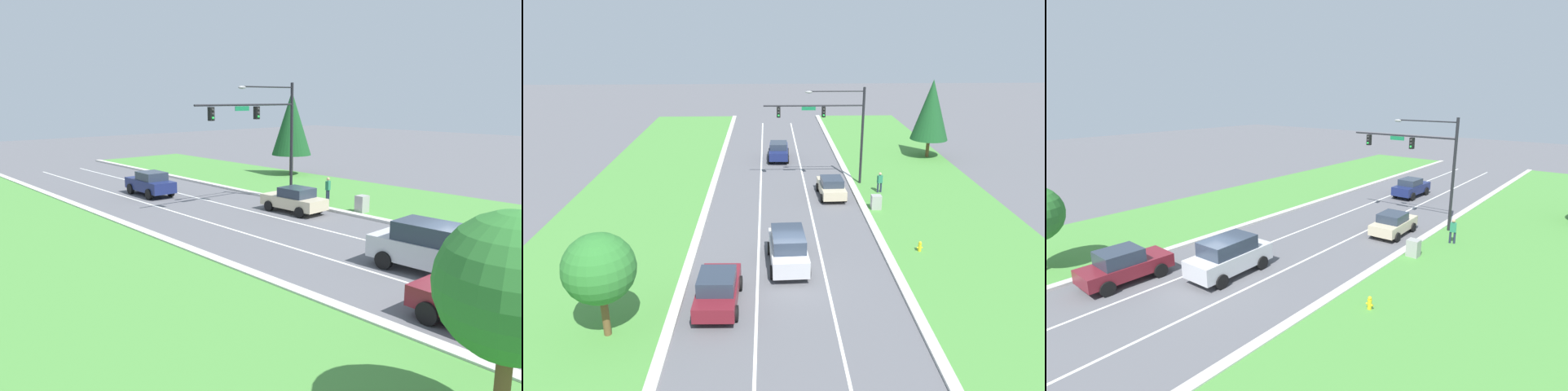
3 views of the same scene
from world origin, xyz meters
The scene contains 17 objects.
ground_plane centered at (0.00, 0.00, 0.00)m, with size 160.00×160.00×0.00m, color #5B5B60.
curb_strip_right centered at (5.65, 0.00, 0.07)m, with size 0.50×90.00×0.15m.
curb_strip_left centered at (-5.65, 0.00, 0.07)m, with size 0.50×90.00×0.15m.
grass_verge_right centered at (10.90, 0.00, 0.04)m, with size 10.00×90.00×0.08m.
grass_verge_left centered at (-10.90, 0.00, 0.04)m, with size 10.00×90.00×0.08m.
lane_stripe_inner_left centered at (-1.80, 0.00, 0.00)m, with size 0.14×81.00×0.01m.
lane_stripe_inner_right centered at (1.80, 0.00, 0.00)m, with size 0.14×81.00×0.01m.
traffic_signal_mast centered at (4.08, 15.44, 5.26)m, with size 7.94×0.41×7.87m.
navy_sedan centered at (-0.16, 23.14, 0.88)m, with size 2.05×4.56×1.72m.
champagne_sedan centered at (3.61, 12.43, 0.78)m, with size 2.05×4.16×1.55m.
burgundy_sedan centered at (-3.63, -2.81, 0.89)m, with size 2.16×4.48×1.77m.
silver_suv centered at (-0.14, 1.18, 1.05)m, with size 2.28×4.77×2.03m.
utility_cabinet centered at (6.46, 9.50, 0.55)m, with size 0.70×0.60×1.09m.
pedestrian centered at (7.45, 13.08, 0.94)m, with size 0.43×0.32×1.69m.
fire_hydrant centered at (7.62, 2.58, 0.34)m, with size 0.34×0.20×0.70m.
conifer_near_right_tree centered at (14.30, 23.36, 4.66)m, with size 3.53×3.53×7.50m.
oak_near_left_tree centered at (-8.20, -5.11, 3.25)m, with size 3.03×3.03×4.78m.
Camera 2 is at (-1.19, -24.05, 13.13)m, focal length 35.00 mm.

